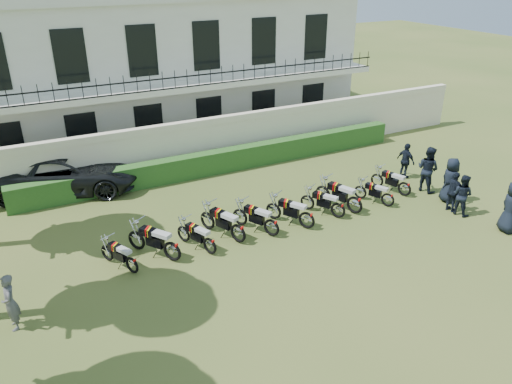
# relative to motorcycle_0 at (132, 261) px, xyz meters

# --- Properties ---
(ground) EXTENTS (100.00, 100.00, 0.00)m
(ground) POSITION_rel_motorcycle_0_xyz_m (4.79, -1.06, -0.43)
(ground) COLOR #405522
(ground) RESTS_ON ground
(perimeter_wall) EXTENTS (30.00, 0.35, 2.30)m
(perimeter_wall) POSITION_rel_motorcycle_0_xyz_m (4.79, 6.94, 0.74)
(perimeter_wall) COLOR beige
(perimeter_wall) RESTS_ON ground
(hedge) EXTENTS (18.00, 0.60, 1.00)m
(hedge) POSITION_rel_motorcycle_0_xyz_m (5.79, 6.14, 0.07)
(hedge) COLOR #234719
(hedge) RESTS_ON ground
(building) EXTENTS (20.40, 9.60, 7.40)m
(building) POSITION_rel_motorcycle_0_xyz_m (4.79, 12.89, 3.28)
(building) COLOR silver
(building) RESTS_ON ground
(motorcycle_0) EXTENTS (0.86, 1.57, 0.93)m
(motorcycle_0) POSITION_rel_motorcycle_0_xyz_m (0.00, 0.00, 0.00)
(motorcycle_0) COLOR black
(motorcycle_0) RESTS_ON ground
(motorcycle_1) EXTENTS (1.28, 1.81, 1.15)m
(motorcycle_1) POSITION_rel_motorcycle_0_xyz_m (1.31, 0.08, 0.10)
(motorcycle_1) COLOR black
(motorcycle_1) RESTS_ON ground
(motorcycle_2) EXTENTS (0.85, 1.69, 0.98)m
(motorcycle_2) POSITION_rel_motorcycle_0_xyz_m (2.52, -0.08, 0.02)
(motorcycle_2) COLOR black
(motorcycle_2) RESTS_ON ground
(motorcycle_3) EXTENTS (0.98, 1.96, 1.14)m
(motorcycle_3) POSITION_rel_motorcycle_0_xyz_m (3.65, 0.16, 0.10)
(motorcycle_3) COLOR black
(motorcycle_3) RESTS_ON ground
(motorcycle_4) EXTENTS (1.02, 1.80, 1.08)m
(motorcycle_4) POSITION_rel_motorcycle_0_xyz_m (4.86, 0.02, 0.07)
(motorcycle_4) COLOR black
(motorcycle_4) RESTS_ON ground
(motorcycle_5) EXTENTS (1.10, 1.75, 1.08)m
(motorcycle_5) POSITION_rel_motorcycle_0_xyz_m (6.22, -0.09, 0.07)
(motorcycle_5) COLOR black
(motorcycle_5) RESTS_ON ground
(motorcycle_6) EXTENTS (1.01, 1.64, 1.01)m
(motorcycle_6) POSITION_rel_motorcycle_0_xyz_m (7.68, 0.06, 0.03)
(motorcycle_6) COLOR black
(motorcycle_6) RESTS_ON ground
(motorcycle_7) EXTENTS (0.92, 2.03, 1.16)m
(motorcycle_7) POSITION_rel_motorcycle_0_xyz_m (8.44, 0.06, 0.10)
(motorcycle_7) COLOR black
(motorcycle_7) RESTS_ON ground
(motorcycle_8) EXTENTS (0.85, 1.57, 0.93)m
(motorcycle_8) POSITION_rel_motorcycle_0_xyz_m (9.95, -0.06, -0.00)
(motorcycle_8) COLOR black
(motorcycle_8) RESTS_ON ground
(motorcycle_9) EXTENTS (0.79, 1.76, 1.00)m
(motorcycle_9) POSITION_rel_motorcycle_0_xyz_m (11.18, 0.38, 0.03)
(motorcycle_9) COLOR black
(motorcycle_9) RESTS_ON ground
(suv) EXTENTS (6.29, 4.25, 1.60)m
(suv) POSITION_rel_motorcycle_0_xyz_m (-0.80, 7.14, 0.37)
(suv) COLOR black
(suv) RESTS_ON ground
(inspector) EXTENTS (0.39, 0.59, 1.58)m
(inspector) POSITION_rel_motorcycle_0_xyz_m (-3.36, -1.03, 0.36)
(inspector) COLOR #56575B
(inspector) RESTS_ON ground
(officer_0) EXTENTS (0.85, 1.06, 1.88)m
(officer_0) POSITION_rel_motorcycle_0_xyz_m (12.41, -3.47, 0.51)
(officer_0) COLOR black
(officer_0) RESTS_ON ground
(officer_1) EXTENTS (0.79, 0.91, 1.59)m
(officer_1) POSITION_rel_motorcycle_0_xyz_m (11.94, -1.77, 0.37)
(officer_1) COLOR black
(officer_1) RESTS_ON ground
(officer_2) EXTENTS (0.52, 0.98, 1.59)m
(officer_2) POSITION_rel_motorcycle_0_xyz_m (11.86, -1.44, 0.37)
(officer_2) COLOR black
(officer_2) RESTS_ON ground
(officer_3) EXTENTS (0.70, 0.96, 1.82)m
(officer_3) POSITION_rel_motorcycle_0_xyz_m (12.38, -0.77, 0.48)
(officer_3) COLOR black
(officer_3) RESTS_ON ground
(officer_4) EXTENTS (0.90, 1.06, 1.91)m
(officer_4) POSITION_rel_motorcycle_0_xyz_m (12.34, 0.39, 0.53)
(officer_4) COLOR black
(officer_4) RESTS_ON ground
(officer_5) EXTENTS (0.48, 0.96, 1.58)m
(officer_5) POSITION_rel_motorcycle_0_xyz_m (12.49, 1.80, 0.36)
(officer_5) COLOR black
(officer_5) RESTS_ON ground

